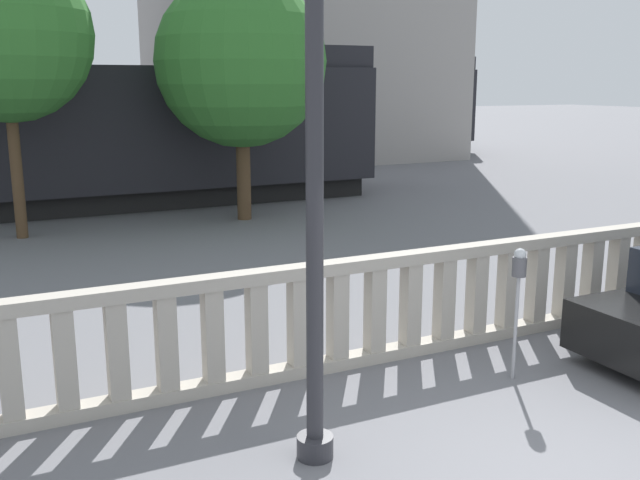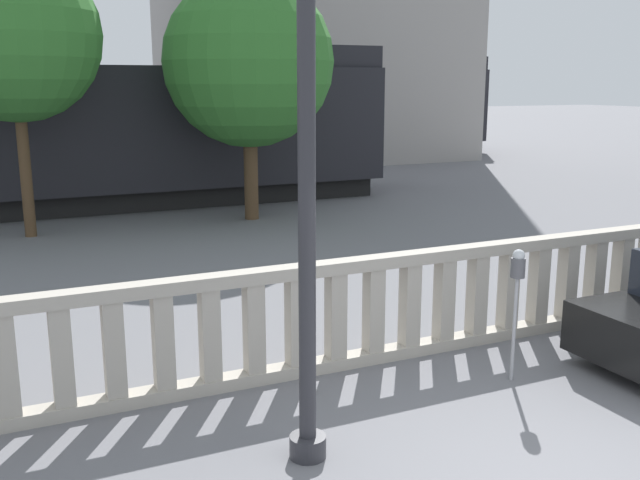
{
  "view_description": "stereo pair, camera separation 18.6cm",
  "coord_description": "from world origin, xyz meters",
  "px_view_note": "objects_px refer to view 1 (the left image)",
  "views": [
    {
      "loc": [
        -4.11,
        -3.71,
        3.26
      ],
      "look_at": [
        -0.23,
        4.21,
        1.31
      ],
      "focal_mm": 40.0,
      "sensor_mm": 36.0,
      "label": 1
    },
    {
      "loc": [
        -3.94,
        -3.79,
        3.26
      ],
      "look_at": [
        -0.23,
        4.21,
        1.31
      ],
      "focal_mm": 40.0,
      "sensor_mm": 36.0,
      "label": 2
    }
  ],
  "objects_px": {
    "lamppost": "(314,130)",
    "tree_left": "(4,35)",
    "parking_meter": "(519,276)",
    "train_far": "(189,114)",
    "tree_right": "(241,62)"
  },
  "relations": [
    {
      "from": "train_far",
      "to": "tree_right",
      "type": "relative_size",
      "value": 4.76
    },
    {
      "from": "train_far",
      "to": "tree_right",
      "type": "bearing_deg",
      "value": -100.25
    },
    {
      "from": "lamppost",
      "to": "parking_meter",
      "type": "bearing_deg",
      "value": 11.8
    },
    {
      "from": "parking_meter",
      "to": "tree_right",
      "type": "distance_m",
      "value": 10.74
    },
    {
      "from": "train_far",
      "to": "tree_left",
      "type": "xyz_separation_m",
      "value": [
        -7.37,
        -12.77,
        2.19
      ]
    },
    {
      "from": "lamppost",
      "to": "tree_left",
      "type": "relative_size",
      "value": 0.89
    },
    {
      "from": "parking_meter",
      "to": "tree_left",
      "type": "height_order",
      "value": "tree_left"
    },
    {
      "from": "lamppost",
      "to": "tree_right",
      "type": "bearing_deg",
      "value": 72.94
    },
    {
      "from": "tree_left",
      "to": "lamppost",
      "type": "bearing_deg",
      "value": -81.42
    },
    {
      "from": "parking_meter",
      "to": "tree_right",
      "type": "relative_size",
      "value": 0.26
    },
    {
      "from": "tree_left",
      "to": "tree_right",
      "type": "height_order",
      "value": "tree_left"
    },
    {
      "from": "parking_meter",
      "to": "tree_left",
      "type": "bearing_deg",
      "value": 112.84
    },
    {
      "from": "tree_left",
      "to": "tree_right",
      "type": "relative_size",
      "value": 1.04
    },
    {
      "from": "train_far",
      "to": "tree_right",
      "type": "height_order",
      "value": "tree_right"
    },
    {
      "from": "lamppost",
      "to": "tree_left",
      "type": "distance_m",
      "value": 11.27
    }
  ]
}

